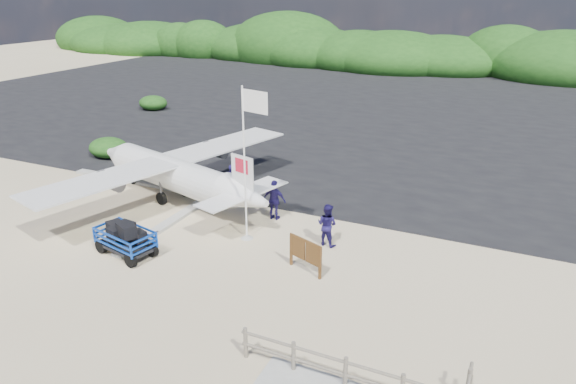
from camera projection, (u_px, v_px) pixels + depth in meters
name	position (u px, v px, depth m)	size (l,w,h in m)	color
ground	(241.00, 259.00, 20.24)	(160.00, 160.00, 0.00)	beige
asphalt_apron	(407.00, 108.00, 45.58)	(90.00, 50.00, 0.04)	#B2B2B2
lagoon	(95.00, 207.00, 24.97)	(9.00, 7.00, 0.40)	#B2B2B2
vegetation_band	(449.00, 70.00, 66.70)	(124.00, 8.00, 4.40)	#B2B2B2
baggage_cart	(127.00, 254.00, 20.55)	(2.63, 1.50, 1.31)	#0C3FBB
flagpole	(247.00, 238.00, 21.88)	(1.30, 0.54, 6.49)	white
signboard	(305.00, 272.00, 19.30)	(1.68, 0.16, 1.38)	brown
crew_a	(232.00, 183.00, 25.41)	(0.70, 0.46, 1.91)	#1B144D
crew_b	(327.00, 225.00, 21.01)	(0.88, 0.69, 1.81)	#1B144D
crew_c	(275.00, 200.00, 23.35)	(1.11, 0.46, 1.89)	#1B144D
aircraft_large	(539.00, 140.00, 35.87)	(14.29, 14.29, 4.29)	#B2B2B2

